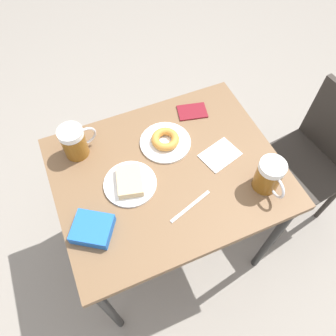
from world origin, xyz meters
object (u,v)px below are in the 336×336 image
(plate_with_donut, at_px, (165,141))
(passport_near_edge, at_px, (192,112))
(beer_mug_left, at_px, (269,176))
(blue_pouch, at_px, (92,229))
(beer_mug_center, at_px, (74,142))
(fork, at_px, (190,206))
(plate_with_cake, at_px, (130,182))
(napkin_folded, at_px, (220,155))
(chair, at_px, (318,154))

(plate_with_donut, xyz_separation_m, passport_near_edge, (-0.11, 0.18, -0.01))
(beer_mug_left, distance_m, blue_pouch, 0.66)
(beer_mug_left, xyz_separation_m, beer_mug_center, (-0.43, -0.61, 0.00))
(beer_mug_left, height_order, passport_near_edge, beer_mug_left)
(plate_with_donut, relative_size, beer_mug_center, 1.45)
(beer_mug_center, relative_size, fork, 0.79)
(plate_with_cake, bearing_deg, plate_with_donut, 122.82)
(beer_mug_center, distance_m, blue_pouch, 0.36)
(blue_pouch, bearing_deg, beer_mug_left, 83.32)
(napkin_folded, bearing_deg, beer_mug_center, -114.59)
(chair, distance_m, plate_with_donut, 0.84)
(passport_near_edge, bearing_deg, beer_mug_left, 11.88)
(plate_with_cake, relative_size, blue_pouch, 1.15)
(napkin_folded, bearing_deg, passport_near_edge, -179.21)
(blue_pouch, bearing_deg, passport_near_edge, 123.52)
(plate_with_cake, xyz_separation_m, napkin_folded, (0.01, 0.38, -0.01))
(plate_with_donut, height_order, fork, plate_with_donut)
(chair, relative_size, napkin_folded, 4.79)
(fork, bearing_deg, napkin_folded, 127.75)
(napkin_folded, bearing_deg, fork, -52.25)
(fork, bearing_deg, beer_mug_left, 84.32)
(beer_mug_center, height_order, blue_pouch, beer_mug_center)
(plate_with_cake, height_order, beer_mug_center, beer_mug_center)
(napkin_folded, distance_m, blue_pouch, 0.57)
(chair, distance_m, beer_mug_center, 1.19)
(blue_pouch, bearing_deg, plate_with_donut, 124.03)
(beer_mug_center, xyz_separation_m, blue_pouch, (0.35, -0.04, -0.05))
(chair, xyz_separation_m, blue_pouch, (0.08, -1.15, 0.29))
(beer_mug_center, height_order, napkin_folded, beer_mug_center)
(plate_with_donut, relative_size, napkin_folded, 1.21)
(beer_mug_center, relative_size, passport_near_edge, 1.01)
(chair, xyz_separation_m, passport_near_edge, (-0.29, -0.59, 0.28))
(plate_with_cake, xyz_separation_m, fork, (0.18, 0.17, -0.01))
(beer_mug_left, bearing_deg, plate_with_donut, -141.05)
(passport_near_edge, bearing_deg, blue_pouch, -56.48)
(plate_with_donut, distance_m, beer_mug_left, 0.43)
(chair, bearing_deg, passport_near_edge, -122.47)
(plate_with_cake, distance_m, blue_pouch, 0.22)
(plate_with_donut, bearing_deg, fork, -5.28)
(fork, relative_size, passport_near_edge, 1.29)
(beer_mug_left, xyz_separation_m, fork, (-0.03, -0.30, -0.07))
(chair, bearing_deg, napkin_folded, -99.59)
(napkin_folded, distance_m, passport_near_edge, 0.25)
(chair, xyz_separation_m, plate_with_cake, (-0.05, -0.96, 0.29))
(passport_near_edge, bearing_deg, plate_with_cake, -57.38)
(plate_with_cake, distance_m, passport_near_edge, 0.45)
(beer_mug_center, distance_m, fork, 0.51)
(fork, bearing_deg, blue_pouch, -97.51)
(blue_pouch, bearing_deg, plate_with_cake, 125.32)
(beer_mug_center, distance_m, passport_near_edge, 0.52)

